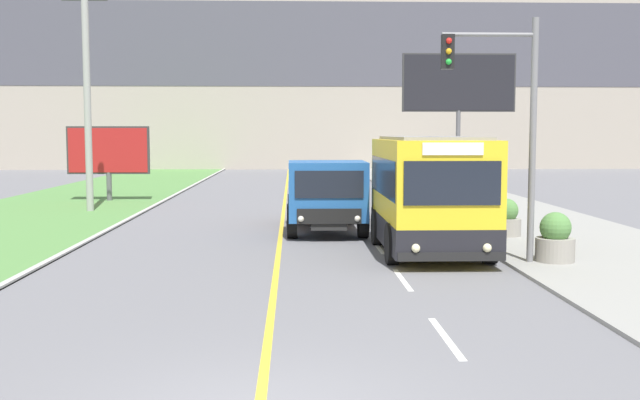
% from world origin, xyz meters
% --- Properties ---
extents(lane_marking_centre, '(2.88, 140.00, 0.01)m').
position_xyz_m(lane_marking_centre, '(0.41, 2.89, 0.00)').
color(lane_marking_centre, gold).
rests_on(lane_marking_centre, ground_plane).
extents(apartment_block_background, '(80.00, 8.04, 20.58)m').
position_xyz_m(apartment_block_background, '(0.00, 61.14, 10.29)').
color(apartment_block_background, '#A89E8E').
rests_on(apartment_block_background, ground_plane).
extents(city_bus, '(2.65, 5.47, 3.07)m').
position_xyz_m(city_bus, '(3.96, 11.20, 1.55)').
color(city_bus, yellow).
rests_on(city_bus, ground_plane).
extents(dump_truck, '(2.45, 6.25, 2.30)m').
position_xyz_m(dump_truck, '(1.43, 15.42, 1.19)').
color(dump_truck, black).
rests_on(dump_truck, ground_plane).
extents(utility_pole_far, '(1.80, 0.28, 9.54)m').
position_xyz_m(utility_pole_far, '(-7.80, 22.28, 4.82)').
color(utility_pole_far, '#9E9E99').
rests_on(utility_pole_far, ground_plane).
extents(traffic_light_mast, '(2.28, 0.32, 5.85)m').
position_xyz_m(traffic_light_mast, '(5.42, 9.50, 3.72)').
color(traffic_light_mast, slate).
rests_on(traffic_light_mast, ground_plane).
extents(billboard_large, '(6.11, 0.24, 7.41)m').
position_xyz_m(billboard_large, '(9.32, 32.20, 5.65)').
color(billboard_large, '#59595B').
rests_on(billboard_large, ground_plane).
extents(billboard_small, '(3.78, 0.24, 3.47)m').
position_xyz_m(billboard_small, '(-8.18, 27.01, 2.30)').
color(billboard_small, '#59595B').
rests_on(billboard_small, ground_plane).
extents(planter_round_near, '(0.93, 0.93, 1.19)m').
position_xyz_m(planter_round_near, '(6.69, 9.53, 0.61)').
color(planter_round_near, gray).
rests_on(planter_round_near, sidewalk_right).
extents(planter_round_second, '(0.89, 0.89, 1.12)m').
position_xyz_m(planter_round_second, '(6.79, 14.06, 0.58)').
color(planter_round_second, gray).
rests_on(planter_round_second, sidewalk_right).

